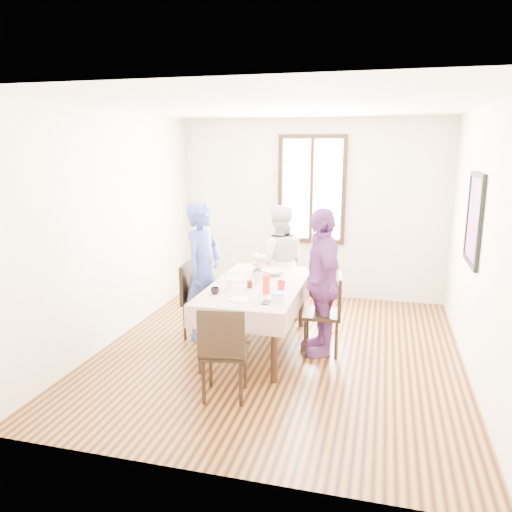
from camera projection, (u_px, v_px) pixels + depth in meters
name	position (u px, v px, depth m)	size (l,w,h in m)	color
ground	(280.00, 351.00, 5.64)	(4.50, 4.50, 0.00)	black
back_wall	(311.00, 209.00, 7.47)	(4.00, 4.00, 0.00)	beige
right_wall	(480.00, 244.00, 4.85)	(4.50, 4.50, 0.00)	beige
window_frame	(312.00, 190.00, 7.39)	(1.02, 0.06, 1.62)	black
window_pane	(312.00, 190.00, 7.40)	(0.90, 0.02, 1.50)	white
art_poster	(474.00, 219.00, 5.10)	(0.04, 0.76, 0.96)	red
dining_table	(257.00, 316.00, 5.67)	(0.89, 1.73, 0.75)	black
tablecloth	(257.00, 285.00, 5.58)	(1.01, 1.85, 0.01)	#4F140A
chair_left	(202.00, 301.00, 5.99)	(0.42, 0.42, 0.91)	black
chair_right	(322.00, 314.00, 5.52)	(0.42, 0.42, 0.91)	black
chair_far	(279.00, 283.00, 6.77)	(0.42, 0.42, 0.91)	black
chair_near	(225.00, 351.00, 4.53)	(0.42, 0.42, 0.91)	black
person_left	(203.00, 271.00, 5.90)	(0.60, 0.40, 1.65)	#38468F
person_far	(279.00, 261.00, 6.68)	(0.74, 0.58, 1.53)	silver
person_right	(321.00, 282.00, 5.44)	(0.97, 0.40, 1.65)	#71377F
mug_black	(215.00, 291.00, 5.20)	(0.09, 0.09, 0.07)	black
mug_flag	(281.00, 285.00, 5.37)	(0.10, 0.10, 0.09)	red
mug_green	(257.00, 273.00, 5.93)	(0.10, 0.10, 0.08)	#0C7226
serving_bowl	(274.00, 272.00, 5.99)	(0.24, 0.24, 0.06)	white
juice_carton	(266.00, 285.00, 5.20)	(0.06, 0.06, 0.20)	red
butter_tub	(278.00, 297.00, 4.99)	(0.13, 0.13, 0.07)	white
jam_jar	(249.00, 284.00, 5.43)	(0.06, 0.06, 0.08)	black
drinking_glass	(229.00, 284.00, 5.39)	(0.08, 0.08, 0.11)	silver
smartphone	(266.00, 302.00, 4.92)	(0.08, 0.15, 0.01)	black
flower_vase	(258.00, 278.00, 5.59)	(0.07, 0.07, 0.14)	silver
plate_left	(237.00, 279.00, 5.76)	(0.20, 0.20, 0.01)	white
plate_far	(268.00, 270.00, 6.21)	(0.20, 0.20, 0.01)	white
plate_near	(240.00, 299.00, 5.02)	(0.20, 0.20, 0.01)	white
butter_lid	(278.00, 293.00, 4.99)	(0.12, 0.12, 0.01)	blue
flower_bunch	(258.00, 268.00, 5.56)	(0.09, 0.09, 0.10)	yellow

